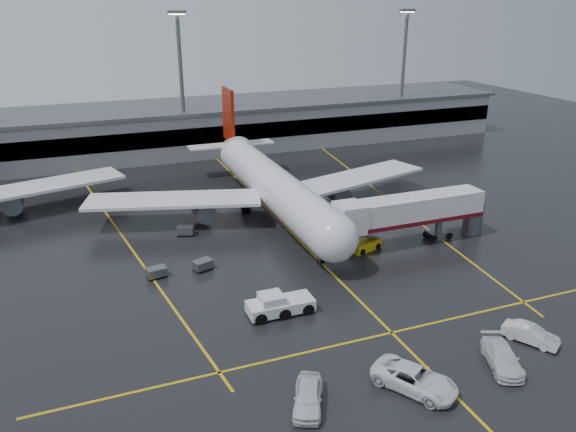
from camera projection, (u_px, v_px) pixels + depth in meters
name	position (u px, v px, depth m)	size (l,w,h in m)	color
ground	(297.00, 239.00, 68.10)	(220.00, 220.00, 0.00)	black
apron_line_centre	(297.00, 239.00, 68.10)	(0.25, 90.00, 0.02)	gold
apron_line_stop	(392.00, 333.00, 48.98)	(60.00, 0.25, 0.02)	gold
apron_line_left	(120.00, 232.00, 70.07)	(0.25, 70.00, 0.02)	gold
apron_line_right	(385.00, 196.00, 82.85)	(0.25, 70.00, 0.02)	gold
terminal	(205.00, 126.00, 108.20)	(122.00, 19.00, 8.60)	gray
light_mast_mid	(181.00, 77.00, 97.68)	(3.00, 1.20, 25.45)	#595B60
light_mast_right	(403.00, 67.00, 112.82)	(3.00, 1.20, 25.45)	#595B60
main_airliner	(270.00, 183.00, 75.01)	(48.80, 45.60, 14.10)	silver
jet_bridge	(411.00, 213.00, 65.46)	(19.90, 3.40, 6.05)	silver
pushback_tractor	(279.00, 305.00, 51.67)	(6.19, 2.66, 2.21)	silver
belt_loader	(365.00, 245.00, 65.02)	(4.14, 2.73, 2.42)	gold
service_van_a	(415.00, 379.00, 41.61)	(2.97, 6.45, 1.79)	white
service_van_b	(502.00, 357.00, 44.31)	(2.23, 5.48, 1.59)	silver
service_van_c	(531.00, 334.00, 47.41)	(1.61, 4.61, 1.52)	silver
service_van_d	(308.00, 396.00, 39.86)	(2.01, 4.99, 1.70)	silver
baggage_cart_a	(203.00, 264.00, 60.16)	(2.32, 1.89, 1.12)	#595B60
baggage_cart_b	(157.00, 272.00, 58.52)	(2.20, 1.64, 1.12)	#595B60
baggage_cart_c	(185.00, 230.00, 69.00)	(2.31, 1.88, 1.12)	#595B60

